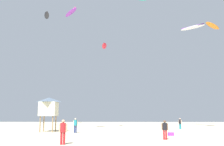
{
  "coord_description": "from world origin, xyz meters",
  "views": [
    {
      "loc": [
        0.67,
        -12.09,
        2.06
      ],
      "look_at": [
        0.0,
        18.31,
        7.18
      ],
      "focal_mm": 39.77,
      "sensor_mm": 36.0,
      "label": 1
    }
  ],
  "objects_px": {
    "lifeguard_tower": "(49,106)",
    "kite_aloft_7": "(71,12)",
    "person_midground": "(165,128)",
    "person_right": "(180,123)",
    "person_left": "(75,124)",
    "kite_aloft_5": "(47,15)",
    "kite_aloft_0": "(104,46)",
    "cooler_box": "(171,134)",
    "kite_aloft_6": "(213,26)",
    "person_foreground": "(63,130)",
    "kite_aloft_3": "(192,27)"
  },
  "relations": [
    {
      "from": "person_midground",
      "to": "person_left",
      "type": "xyz_separation_m",
      "value": [
        -8.83,
        7.67,
        0.04
      ]
    },
    {
      "from": "lifeguard_tower",
      "to": "kite_aloft_7",
      "type": "xyz_separation_m",
      "value": [
        2.21,
        0.88,
        12.62
      ]
    },
    {
      "from": "person_foreground",
      "to": "kite_aloft_5",
      "type": "height_order",
      "value": "kite_aloft_5"
    },
    {
      "from": "kite_aloft_0",
      "to": "kite_aloft_5",
      "type": "height_order",
      "value": "kite_aloft_5"
    },
    {
      "from": "kite_aloft_5",
      "to": "kite_aloft_7",
      "type": "distance_m",
      "value": 20.75
    },
    {
      "from": "person_left",
      "to": "kite_aloft_5",
      "type": "relative_size",
      "value": 0.42
    },
    {
      "from": "cooler_box",
      "to": "kite_aloft_3",
      "type": "distance_m",
      "value": 25.95
    },
    {
      "from": "person_left",
      "to": "lifeguard_tower",
      "type": "distance_m",
      "value": 4.44
    },
    {
      "from": "kite_aloft_0",
      "to": "kite_aloft_3",
      "type": "bearing_deg",
      "value": 15.56
    },
    {
      "from": "person_foreground",
      "to": "kite_aloft_6",
      "type": "bearing_deg",
      "value": -49.98
    },
    {
      "from": "kite_aloft_0",
      "to": "kite_aloft_7",
      "type": "distance_m",
      "value": 8.58
    },
    {
      "from": "person_left",
      "to": "kite_aloft_0",
      "type": "bearing_deg",
      "value": 135.56
    },
    {
      "from": "kite_aloft_3",
      "to": "kite_aloft_7",
      "type": "relative_size",
      "value": 1.26
    },
    {
      "from": "cooler_box",
      "to": "kite_aloft_7",
      "type": "xyz_separation_m",
      "value": [
        -11.53,
        6.13,
        15.52
      ]
    },
    {
      "from": "kite_aloft_7",
      "to": "kite_aloft_5",
      "type": "bearing_deg",
      "value": 116.05
    },
    {
      "from": "kite_aloft_3",
      "to": "kite_aloft_6",
      "type": "bearing_deg",
      "value": -79.93
    },
    {
      "from": "person_foreground",
      "to": "person_left",
      "type": "bearing_deg",
      "value": -0.36
    },
    {
      "from": "kite_aloft_6",
      "to": "lifeguard_tower",
      "type": "bearing_deg",
      "value": -165.46
    },
    {
      "from": "person_midground",
      "to": "cooler_box",
      "type": "height_order",
      "value": "person_midground"
    },
    {
      "from": "cooler_box",
      "to": "kite_aloft_7",
      "type": "height_order",
      "value": "kite_aloft_7"
    },
    {
      "from": "kite_aloft_7",
      "to": "kite_aloft_6",
      "type": "bearing_deg",
      "value": 13.74
    },
    {
      "from": "person_right",
      "to": "kite_aloft_0",
      "type": "xyz_separation_m",
      "value": [
        -11.14,
        1.63,
        12.03
      ]
    },
    {
      "from": "kite_aloft_5",
      "to": "person_right",
      "type": "bearing_deg",
      "value": -27.04
    },
    {
      "from": "person_left",
      "to": "kite_aloft_0",
      "type": "height_order",
      "value": "kite_aloft_0"
    },
    {
      "from": "lifeguard_tower",
      "to": "kite_aloft_0",
      "type": "relative_size",
      "value": 1.41
    },
    {
      "from": "person_midground",
      "to": "person_right",
      "type": "distance_m",
      "value": 16.3
    },
    {
      "from": "kite_aloft_0",
      "to": "person_foreground",
      "type": "bearing_deg",
      "value": -94.84
    },
    {
      "from": "kite_aloft_3",
      "to": "person_foreground",
      "type": "bearing_deg",
      "value": -124.69
    },
    {
      "from": "person_right",
      "to": "cooler_box",
      "type": "height_order",
      "value": "person_right"
    },
    {
      "from": "person_right",
      "to": "kite_aloft_7",
      "type": "bearing_deg",
      "value": 159.75
    },
    {
      "from": "person_midground",
      "to": "cooler_box",
      "type": "bearing_deg",
      "value": -4.91
    },
    {
      "from": "kite_aloft_0",
      "to": "kite_aloft_7",
      "type": "relative_size",
      "value": 0.87
    },
    {
      "from": "lifeguard_tower",
      "to": "kite_aloft_0",
      "type": "distance_m",
      "value": 14.16
    },
    {
      "from": "person_midground",
      "to": "kite_aloft_5",
      "type": "distance_m",
      "value": 39.89
    },
    {
      "from": "kite_aloft_0",
      "to": "kite_aloft_6",
      "type": "height_order",
      "value": "kite_aloft_6"
    },
    {
      "from": "lifeguard_tower",
      "to": "person_left",
      "type": "bearing_deg",
      "value": -23.52
    },
    {
      "from": "person_foreground",
      "to": "cooler_box",
      "type": "relative_size",
      "value": 3.07
    },
    {
      "from": "person_foreground",
      "to": "person_right",
      "type": "relative_size",
      "value": 1.1
    },
    {
      "from": "lifeguard_tower",
      "to": "kite_aloft_3",
      "type": "bearing_deg",
      "value": 29.05
    },
    {
      "from": "person_left",
      "to": "kite_aloft_6",
      "type": "height_order",
      "value": "kite_aloft_6"
    },
    {
      "from": "person_foreground",
      "to": "person_right",
      "type": "distance_m",
      "value": 23.05
    },
    {
      "from": "lifeguard_tower",
      "to": "kite_aloft_6",
      "type": "distance_m",
      "value": 26.9
    },
    {
      "from": "person_midground",
      "to": "kite_aloft_6",
      "type": "height_order",
      "value": "kite_aloft_6"
    },
    {
      "from": "lifeguard_tower",
      "to": "kite_aloft_0",
      "type": "bearing_deg",
      "value": 50.93
    },
    {
      "from": "person_midground",
      "to": "person_left",
      "type": "height_order",
      "value": "person_left"
    },
    {
      "from": "lifeguard_tower",
      "to": "kite_aloft_3",
      "type": "xyz_separation_m",
      "value": [
        21.98,
        12.21,
        14.45
      ]
    },
    {
      "from": "person_midground",
      "to": "kite_aloft_3",
      "type": "xyz_separation_m",
      "value": [
        9.56,
        21.44,
        16.57
      ]
    },
    {
      "from": "cooler_box",
      "to": "kite_aloft_5",
      "type": "distance_m",
      "value": 38.37
    },
    {
      "from": "lifeguard_tower",
      "to": "person_right",
      "type": "bearing_deg",
      "value": 19.6
    },
    {
      "from": "person_foreground",
      "to": "lifeguard_tower",
      "type": "height_order",
      "value": "lifeguard_tower"
    }
  ]
}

